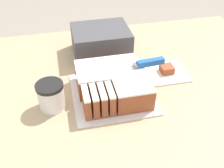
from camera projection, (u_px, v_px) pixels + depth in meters
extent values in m
cube|color=tan|center=(125.00, 165.00, 1.27)|extent=(1.40, 1.10, 0.94)
cube|color=silver|center=(112.00, 94.00, 0.97)|extent=(0.29, 0.29, 0.01)
cube|color=#994C2D|center=(109.00, 77.00, 0.98)|extent=(0.24, 0.15, 0.08)
cube|color=white|center=(109.00, 68.00, 0.96)|extent=(0.24, 0.15, 0.01)
cube|color=#994C2D|center=(133.00, 96.00, 0.90)|extent=(0.13, 0.10, 0.08)
cube|color=white|center=(134.00, 86.00, 0.87)|extent=(0.13, 0.10, 0.01)
cube|color=#994C2D|center=(86.00, 103.00, 0.87)|extent=(0.02, 0.09, 0.08)
cube|color=white|center=(86.00, 93.00, 0.84)|extent=(0.02, 0.09, 0.01)
cube|color=#994C2D|center=(94.00, 102.00, 0.87)|extent=(0.02, 0.09, 0.08)
cube|color=white|center=(94.00, 92.00, 0.85)|extent=(0.02, 0.09, 0.01)
cube|color=#994C2D|center=(102.00, 101.00, 0.88)|extent=(0.02, 0.09, 0.08)
cube|color=white|center=(102.00, 91.00, 0.85)|extent=(0.02, 0.09, 0.01)
cube|color=#994C2D|center=(110.00, 100.00, 0.88)|extent=(0.02, 0.09, 0.08)
cube|color=white|center=(110.00, 90.00, 0.86)|extent=(0.02, 0.09, 0.01)
cube|color=silver|center=(107.00, 72.00, 0.93)|extent=(0.23, 0.04, 0.00)
cube|color=slate|center=(136.00, 66.00, 0.95)|extent=(0.02, 0.02, 0.02)
cube|color=#1E59B2|center=(150.00, 62.00, 0.96)|extent=(0.11, 0.03, 0.02)
cylinder|color=white|center=(51.00, 97.00, 0.89)|extent=(0.09, 0.09, 0.09)
cylinder|color=black|center=(49.00, 86.00, 0.86)|extent=(0.09, 0.09, 0.01)
cube|color=white|center=(166.00, 72.00, 1.08)|extent=(0.16, 0.16, 0.01)
cube|color=#994C2D|center=(167.00, 69.00, 1.07)|extent=(0.05, 0.05, 0.03)
cube|color=#47474C|center=(101.00, 41.00, 1.17)|extent=(0.25, 0.20, 0.12)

